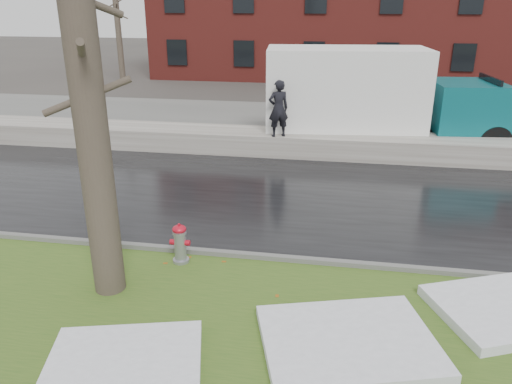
% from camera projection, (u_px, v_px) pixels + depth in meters
% --- Properties ---
extents(ground, '(120.00, 120.00, 0.00)m').
position_uv_depth(ground, '(241.00, 285.00, 9.38)').
color(ground, '#47423D').
rests_on(ground, ground).
extents(verge, '(60.00, 4.50, 0.04)m').
position_uv_depth(verge, '(226.00, 324.00, 8.22)').
color(verge, '#32531B').
rests_on(verge, ground).
extents(road, '(60.00, 7.00, 0.03)m').
position_uv_depth(road, '(274.00, 197.00, 13.51)').
color(road, black).
rests_on(road, ground).
extents(parking_lot, '(60.00, 9.00, 0.03)m').
position_uv_depth(parking_lot, '(301.00, 124.00, 21.32)').
color(parking_lot, slate).
rests_on(parking_lot, ground).
extents(curb, '(60.00, 0.15, 0.14)m').
position_uv_depth(curb, '(250.00, 256.00, 10.27)').
color(curb, slate).
rests_on(curb, ground).
extents(snowbank, '(60.00, 1.60, 0.75)m').
position_uv_depth(snowbank, '(290.00, 143.00, 17.24)').
color(snowbank, '#B8B3A8').
rests_on(snowbank, ground).
extents(bg_tree_left, '(1.40, 1.62, 6.50)m').
position_uv_depth(bg_tree_left, '(118.00, 29.00, 30.29)').
color(bg_tree_left, brown).
rests_on(bg_tree_left, ground).
extents(bg_tree_center, '(1.40, 1.62, 6.50)m').
position_uv_depth(bg_tree_center, '(229.00, 26.00, 33.01)').
color(bg_tree_center, brown).
rests_on(bg_tree_center, ground).
extents(fire_hydrant, '(0.41, 0.35, 0.84)m').
position_uv_depth(fire_hydrant, '(180.00, 242.00, 9.97)').
color(fire_hydrant, gray).
rests_on(fire_hydrant, verge).
extents(tree, '(1.36, 1.56, 6.88)m').
position_uv_depth(tree, '(88.00, 101.00, 7.96)').
color(tree, brown).
rests_on(tree, verge).
extents(box_truck, '(10.55, 3.31, 3.49)m').
position_uv_depth(box_truck, '(377.00, 96.00, 17.43)').
color(box_truck, black).
rests_on(box_truck, ground).
extents(worker, '(0.80, 0.69, 1.86)m').
position_uv_depth(worker, '(278.00, 109.00, 16.27)').
color(worker, black).
rests_on(worker, snowbank).
extents(snow_patch_near, '(3.06, 2.66, 0.16)m').
position_uv_depth(snow_patch_near, '(348.00, 342.00, 7.64)').
color(snow_patch_near, white).
rests_on(snow_patch_near, verge).
extents(snow_patch_far, '(2.53, 2.11, 0.14)m').
position_uv_depth(snow_patch_far, '(124.00, 361.00, 7.23)').
color(snow_patch_far, white).
rests_on(snow_patch_far, verge).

